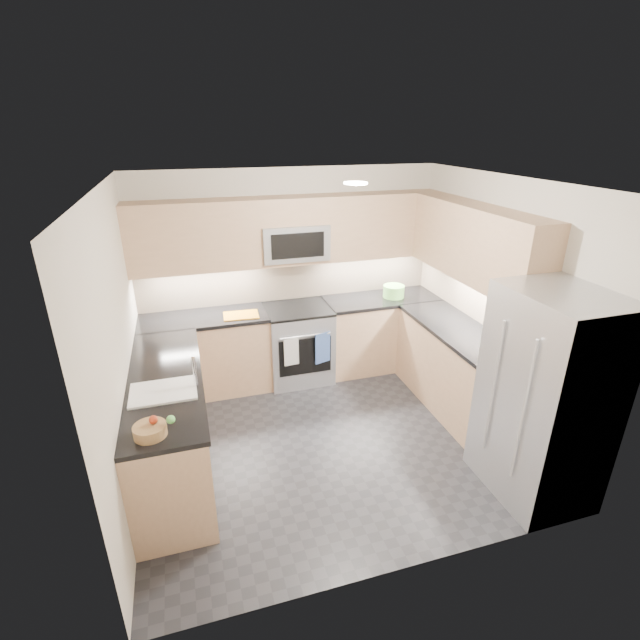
% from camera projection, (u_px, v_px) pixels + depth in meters
% --- Properties ---
extents(floor, '(3.60, 3.20, 0.00)m').
position_uv_depth(floor, '(330.00, 437.00, 4.72)').
color(floor, '#25252A').
rests_on(floor, ground).
extents(ceiling, '(3.60, 3.20, 0.02)m').
position_uv_depth(ceiling, '(332.00, 183.00, 3.74)').
color(ceiling, beige).
rests_on(ceiling, wall_back).
extents(wall_back, '(3.60, 0.02, 2.50)m').
position_uv_depth(wall_back, '(291.00, 274.00, 5.64)').
color(wall_back, beige).
rests_on(wall_back, floor).
extents(wall_front, '(3.60, 0.02, 2.50)m').
position_uv_depth(wall_front, '(412.00, 424.00, 2.82)').
color(wall_front, beige).
rests_on(wall_front, floor).
extents(wall_left, '(0.02, 3.20, 2.50)m').
position_uv_depth(wall_left, '(120.00, 350.00, 3.75)').
color(wall_left, beige).
rests_on(wall_left, floor).
extents(wall_right, '(0.02, 3.20, 2.50)m').
position_uv_depth(wall_right, '(499.00, 304.00, 4.71)').
color(wall_right, beige).
rests_on(wall_right, floor).
extents(base_cab_back_left, '(1.42, 0.60, 0.90)m').
position_uv_depth(base_cab_back_left, '(207.00, 355.00, 5.40)').
color(base_cab_back_left, tan).
rests_on(base_cab_back_left, floor).
extents(base_cab_back_right, '(1.42, 0.60, 0.90)m').
position_uv_depth(base_cab_back_right, '(380.00, 333.00, 5.98)').
color(base_cab_back_right, tan).
rests_on(base_cab_back_right, floor).
extents(base_cab_right, '(0.60, 1.70, 0.90)m').
position_uv_depth(base_cab_right, '(456.00, 370.00, 5.07)').
color(base_cab_right, tan).
rests_on(base_cab_right, floor).
extents(base_cab_peninsula, '(0.60, 2.00, 0.90)m').
position_uv_depth(base_cab_peninsula, '(171.00, 425.00, 4.14)').
color(base_cab_peninsula, tan).
rests_on(base_cab_peninsula, floor).
extents(countertop_back_left, '(1.42, 0.63, 0.04)m').
position_uv_depth(countertop_back_left, '(203.00, 318.00, 5.22)').
color(countertop_back_left, black).
rests_on(countertop_back_left, base_cab_back_left).
extents(countertop_back_right, '(1.42, 0.63, 0.04)m').
position_uv_depth(countertop_back_right, '(381.00, 299.00, 5.79)').
color(countertop_back_right, black).
rests_on(countertop_back_right, base_cab_back_right).
extents(countertop_right, '(0.63, 1.70, 0.04)m').
position_uv_depth(countertop_right, '(461.00, 331.00, 4.89)').
color(countertop_right, black).
rests_on(countertop_right, base_cab_right).
extents(countertop_peninsula, '(0.63, 2.00, 0.04)m').
position_uv_depth(countertop_peninsula, '(164.00, 380.00, 3.96)').
color(countertop_peninsula, black).
rests_on(countertop_peninsula, base_cab_peninsula).
extents(upper_cab_back, '(3.60, 0.35, 0.75)m').
position_uv_depth(upper_cab_back, '(293.00, 230.00, 5.26)').
color(upper_cab_back, tan).
rests_on(upper_cab_back, wall_back).
extents(upper_cab_right, '(0.35, 1.95, 0.75)m').
position_uv_depth(upper_cab_right, '(476.00, 243.00, 4.68)').
color(upper_cab_right, tan).
rests_on(upper_cab_right, wall_right).
extents(backsplash_back, '(3.60, 0.01, 0.51)m').
position_uv_depth(backsplash_back, '(291.00, 279.00, 5.66)').
color(backsplash_back, tan).
rests_on(backsplash_back, wall_back).
extents(backsplash_right, '(0.01, 2.30, 0.51)m').
position_uv_depth(backsplash_right, '(472.00, 295.00, 5.12)').
color(backsplash_right, tan).
rests_on(backsplash_right, wall_right).
extents(gas_range, '(0.76, 0.65, 0.91)m').
position_uv_depth(gas_range, '(298.00, 344.00, 5.66)').
color(gas_range, '#A7A9AF').
rests_on(gas_range, floor).
extents(range_cooktop, '(0.76, 0.65, 0.03)m').
position_uv_depth(range_cooktop, '(298.00, 309.00, 5.49)').
color(range_cooktop, black).
rests_on(range_cooktop, gas_range).
extents(oven_door_glass, '(0.62, 0.02, 0.45)m').
position_uv_depth(oven_door_glass, '(305.00, 356.00, 5.38)').
color(oven_door_glass, black).
rests_on(oven_door_glass, gas_range).
extents(oven_handle, '(0.60, 0.02, 0.02)m').
position_uv_depth(oven_handle, '(305.00, 336.00, 5.25)').
color(oven_handle, '#B2B5BA').
rests_on(oven_handle, gas_range).
extents(microwave, '(0.76, 0.40, 0.40)m').
position_uv_depth(microwave, '(294.00, 242.00, 5.29)').
color(microwave, gray).
rests_on(microwave, upper_cab_back).
extents(microwave_door, '(0.60, 0.01, 0.28)m').
position_uv_depth(microwave_door, '(298.00, 246.00, 5.11)').
color(microwave_door, black).
rests_on(microwave_door, microwave).
extents(refrigerator, '(0.70, 0.90, 1.80)m').
position_uv_depth(refrigerator, '(545.00, 398.00, 3.74)').
color(refrigerator, '#A6A8AE').
rests_on(refrigerator, floor).
extents(fridge_handle_left, '(0.02, 0.02, 1.20)m').
position_uv_depth(fridge_handle_left, '(523.00, 412.00, 3.46)').
color(fridge_handle_left, '#B2B5BA').
rests_on(fridge_handle_left, refrigerator).
extents(fridge_handle_right, '(0.02, 0.02, 1.20)m').
position_uv_depth(fridge_handle_right, '(493.00, 388.00, 3.78)').
color(fridge_handle_right, '#B2B5BA').
rests_on(fridge_handle_right, refrigerator).
extents(sink_basin, '(0.52, 0.38, 0.16)m').
position_uv_depth(sink_basin, '(164.00, 399.00, 3.76)').
color(sink_basin, white).
rests_on(sink_basin, base_cab_peninsula).
extents(faucet, '(0.03, 0.03, 0.28)m').
position_uv_depth(faucet, '(195.00, 373.00, 3.75)').
color(faucet, silver).
rests_on(faucet, countertop_peninsula).
extents(utensil_bowl, '(0.30, 0.30, 0.15)m').
position_uv_depth(utensil_bowl, '(394.00, 291.00, 5.77)').
color(utensil_bowl, '#6FC253').
rests_on(utensil_bowl, countertop_back_right).
extents(cutting_board, '(0.40, 0.30, 0.01)m').
position_uv_depth(cutting_board, '(241.00, 315.00, 5.23)').
color(cutting_board, orange).
rests_on(cutting_board, countertop_back_left).
extents(fruit_basket, '(0.23, 0.23, 0.08)m').
position_uv_depth(fruit_basket, '(150.00, 431.00, 3.20)').
color(fruit_basket, '#A47B4C').
rests_on(fruit_basket, countertop_peninsula).
extents(fruit_apple, '(0.06, 0.06, 0.06)m').
position_uv_depth(fruit_apple, '(153.00, 420.00, 3.19)').
color(fruit_apple, '#A32C12').
rests_on(fruit_apple, fruit_basket).
extents(fruit_pear, '(0.06, 0.06, 0.06)m').
position_uv_depth(fruit_pear, '(171.00, 420.00, 3.19)').
color(fruit_pear, '#56B24C').
rests_on(fruit_pear, fruit_basket).
extents(dish_towel_check, '(0.17, 0.03, 0.33)m').
position_uv_depth(dish_towel_check, '(291.00, 352.00, 5.26)').
color(dish_towel_check, white).
rests_on(dish_towel_check, oven_handle).
extents(dish_towel_blue, '(0.19, 0.07, 0.37)m').
position_uv_depth(dish_towel_blue, '(323.00, 348.00, 5.35)').
color(dish_towel_blue, '#34508F').
rests_on(dish_towel_blue, oven_handle).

